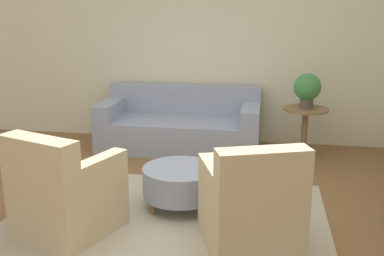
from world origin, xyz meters
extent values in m
plane|color=brown|center=(0.00, 0.00, 0.00)|extent=(16.00, 16.00, 0.00)
cube|color=beige|center=(0.00, 2.77, 1.40)|extent=(9.42, 0.12, 2.80)
cube|color=#B2A893|center=(0.00, 0.00, 0.01)|extent=(3.00, 2.10, 0.01)
cube|color=#8E99B2|center=(-0.30, 2.16, 0.22)|extent=(2.22, 0.96, 0.43)
cube|color=#8E99B2|center=(-0.30, 2.54, 0.64)|extent=(2.22, 0.20, 0.42)
cube|color=#8E99B2|center=(-1.29, 2.14, 0.55)|extent=(0.24, 0.92, 0.23)
cube|color=#8E99B2|center=(0.69, 2.14, 0.55)|extent=(0.24, 0.92, 0.23)
cube|color=olive|center=(-0.30, 1.72, 0.03)|extent=(1.99, 0.05, 0.06)
cube|color=#C6B289|center=(-0.78, -0.38, 0.22)|extent=(0.93, 0.98, 0.42)
cube|color=#C6B289|center=(-0.88, -0.66, 0.69)|extent=(0.73, 0.43, 0.51)
cube|color=#C6B289|center=(-0.51, -0.46, 0.57)|extent=(0.39, 0.75, 0.28)
cube|color=#C6B289|center=(-1.04, -0.27, 0.57)|extent=(0.39, 0.75, 0.28)
cube|color=olive|center=(-0.66, -0.04, 0.04)|extent=(0.61, 0.26, 0.06)
cube|color=#C6B289|center=(0.78, -0.38, 0.22)|extent=(0.93, 0.98, 0.42)
cube|color=#C6B289|center=(0.88, -0.66, 0.69)|extent=(0.73, 0.43, 0.51)
cube|color=#C6B289|center=(1.04, -0.27, 0.57)|extent=(0.39, 0.75, 0.28)
cube|color=#C6B289|center=(0.51, -0.46, 0.57)|extent=(0.39, 0.75, 0.28)
cube|color=olive|center=(0.66, -0.04, 0.04)|extent=(0.61, 0.26, 0.06)
cylinder|color=#8E99B2|center=(0.08, 0.28, 0.27)|extent=(0.76, 0.76, 0.28)
cylinder|color=olive|center=(-0.14, 0.06, 0.07)|extent=(0.05, 0.05, 0.12)
cylinder|color=olive|center=(0.31, 0.06, 0.07)|extent=(0.05, 0.05, 0.12)
cylinder|color=olive|center=(-0.14, 0.51, 0.07)|extent=(0.05, 0.05, 0.12)
cylinder|color=olive|center=(0.31, 0.51, 0.07)|extent=(0.05, 0.05, 0.12)
cylinder|color=olive|center=(1.40, 2.07, 0.66)|extent=(0.58, 0.58, 0.03)
cylinder|color=olive|center=(1.40, 2.07, 0.32)|extent=(0.08, 0.08, 0.64)
cylinder|color=olive|center=(1.40, 2.07, 0.01)|extent=(0.32, 0.32, 0.03)
cylinder|color=#4C4742|center=(1.40, 2.07, 0.74)|extent=(0.17, 0.17, 0.13)
sphere|color=#3D7F42|center=(1.40, 2.07, 0.95)|extent=(0.35, 0.35, 0.35)
camera|label=1|loc=(0.89, -3.80, 1.92)|focal=42.00mm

